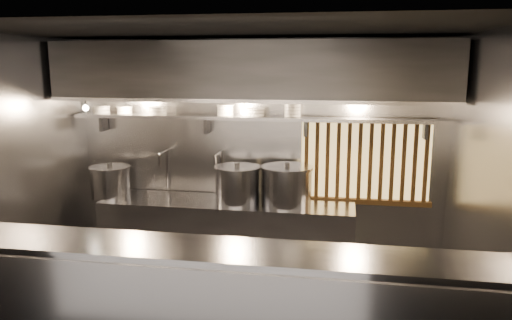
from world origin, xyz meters
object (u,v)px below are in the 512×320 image
(heat_lamp, at_px, (84,103))
(stock_pot_left, at_px, (110,181))
(stock_pot_mid, at_px, (237,184))
(stock_pot_right, at_px, (287,185))
(pendant_bulb, at_px, (244,112))

(heat_lamp, relative_size, stock_pot_left, 0.53)
(stock_pot_mid, height_order, stock_pot_right, stock_pot_right)
(stock_pot_left, bearing_deg, heat_lamp, -121.51)
(stock_pot_left, xyz_separation_m, stock_pot_mid, (1.58, 0.01, 0.03))
(pendant_bulb, height_order, stock_pot_mid, pendant_bulb)
(heat_lamp, bearing_deg, stock_pot_left, 58.49)
(pendant_bulb, bearing_deg, stock_pot_left, -176.24)
(stock_pot_right, bearing_deg, stock_pot_mid, -178.74)
(heat_lamp, xyz_separation_m, stock_pot_right, (2.31, 0.27, -0.94))
(pendant_bulb, xyz_separation_m, stock_pot_left, (-1.65, -0.11, -0.87))
(stock_pot_left, relative_size, stock_pot_mid, 0.92)
(stock_pot_mid, bearing_deg, stock_pot_left, -179.55)
(heat_lamp, height_order, stock_pot_mid, heat_lamp)
(heat_lamp, distance_m, pendant_bulb, 1.83)
(stock_pot_right, bearing_deg, heat_lamp, -173.43)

